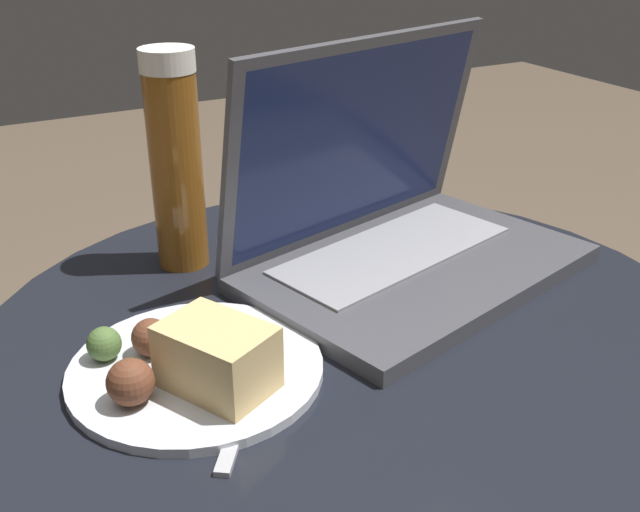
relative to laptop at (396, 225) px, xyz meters
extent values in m
cylinder|color=black|center=(-0.11, -0.09, -0.06)|extent=(0.72, 0.72, 0.02)
cube|color=silver|center=(-0.27, -0.08, -0.05)|extent=(0.17, 0.14, 0.00)
cube|color=#47474C|center=(0.01, -0.03, -0.04)|extent=(0.41, 0.32, 0.02)
cube|color=gray|center=(0.00, 0.00, -0.03)|extent=(0.30, 0.18, 0.00)
cube|color=#47474C|center=(-0.02, 0.06, 0.08)|extent=(0.37, 0.14, 0.23)
cube|color=#19234C|center=(-0.02, 0.06, 0.08)|extent=(0.33, 0.13, 0.21)
cylinder|color=brown|center=(-0.20, 0.12, 0.06)|extent=(0.06, 0.06, 0.22)
cylinder|color=white|center=(-0.20, 0.12, 0.18)|extent=(0.06, 0.06, 0.02)
cylinder|color=silver|center=(-0.27, -0.10, -0.05)|extent=(0.22, 0.22, 0.01)
cube|color=#DBB775|center=(-0.26, -0.13, -0.01)|extent=(0.10, 0.11, 0.06)
sphere|color=brown|center=(-0.33, -0.12, -0.02)|extent=(0.04, 0.04, 0.04)
sphere|color=#4C6B33|center=(-0.33, -0.05, -0.03)|extent=(0.03, 0.03, 0.03)
sphere|color=brown|center=(-0.30, -0.06, -0.02)|extent=(0.03, 0.03, 0.03)
cube|color=#B2B2B7|center=(-0.26, -0.18, -0.05)|extent=(0.08, 0.10, 0.00)
cube|color=#B2B2B7|center=(-0.22, -0.11, -0.05)|extent=(0.05, 0.05, 0.00)
camera|label=1|loc=(-0.43, -0.62, 0.33)|focal=42.00mm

